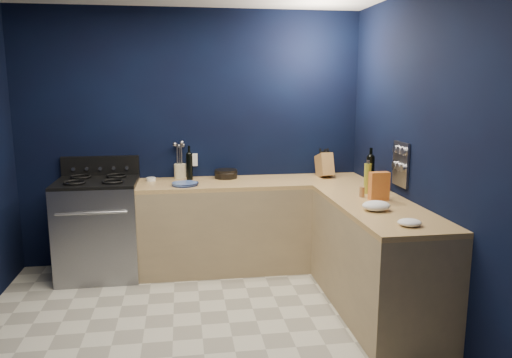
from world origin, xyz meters
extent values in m
cube|color=beige|center=(0.00, 0.00, -0.01)|extent=(3.50, 3.50, 0.02)
cube|color=black|center=(0.00, 1.76, 1.30)|extent=(3.50, 0.02, 2.60)
cube|color=black|center=(1.76, 0.00, 1.30)|extent=(0.02, 3.50, 2.60)
cube|color=black|center=(0.00, -1.76, 1.30)|extent=(3.50, 0.02, 2.60)
cube|color=#9D845D|center=(0.60, 1.44, 0.43)|extent=(2.30, 0.63, 0.86)
cube|color=olive|center=(0.60, 1.44, 0.88)|extent=(2.30, 0.63, 0.04)
cube|color=#9D845D|center=(1.44, 0.29, 0.43)|extent=(0.63, 1.67, 0.86)
cube|color=olive|center=(1.44, 0.29, 0.88)|extent=(0.63, 1.67, 0.04)
cube|color=gray|center=(-0.93, 1.42, 0.46)|extent=(0.76, 0.66, 0.92)
cube|color=black|center=(-0.93, 1.10, 0.45)|extent=(0.59, 0.02, 0.42)
cube|color=black|center=(-0.93, 1.42, 0.94)|extent=(0.76, 0.66, 0.03)
cube|color=black|center=(-0.93, 1.72, 1.04)|extent=(0.76, 0.06, 0.20)
cube|color=gray|center=(1.74, 0.55, 1.18)|extent=(0.02, 0.28, 0.38)
cube|color=white|center=(0.00, 1.74, 1.08)|extent=(0.09, 0.02, 0.13)
cylinder|color=#38638D|center=(-0.09, 1.29, 0.92)|extent=(0.31, 0.31, 0.03)
cylinder|color=white|center=(-0.43, 1.57, 0.92)|extent=(0.10, 0.10, 0.04)
cylinder|color=beige|center=(-0.14, 1.69, 0.97)|extent=(0.15, 0.15, 0.15)
cylinder|color=black|center=(-0.04, 1.58, 1.03)|extent=(0.08, 0.08, 0.27)
cylinder|color=black|center=(0.33, 1.62, 0.94)|extent=(0.29, 0.29, 0.09)
cube|color=olive|center=(1.35, 1.54, 1.02)|extent=(0.15, 0.29, 0.29)
cylinder|color=black|center=(1.59, 0.88, 1.05)|extent=(0.10, 0.10, 0.30)
cylinder|color=olive|center=(1.50, 0.69, 1.03)|extent=(0.07, 0.07, 0.27)
cylinder|color=olive|center=(1.54, 0.58, 0.94)|extent=(0.05, 0.05, 0.09)
cylinder|color=olive|center=(1.40, 0.57, 0.94)|extent=(0.06, 0.06, 0.09)
cube|color=#B01622|center=(1.50, 0.44, 1.02)|extent=(0.16, 0.08, 0.24)
ellipsoid|color=white|center=(1.35, 0.10, 0.94)|extent=(0.23, 0.20, 0.08)
ellipsoid|color=white|center=(1.41, -0.33, 0.92)|extent=(0.18, 0.16, 0.05)
camera|label=1|loc=(-0.12, -3.41, 1.85)|focal=34.88mm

